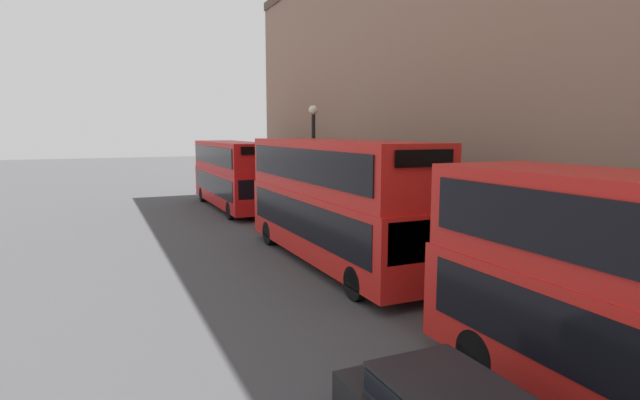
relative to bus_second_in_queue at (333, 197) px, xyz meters
name	(u,v)px	position (x,y,z in m)	size (l,w,h in m)	color
bus_second_in_queue	(333,197)	(0.00, 0.00, 0.00)	(2.59, 10.96, 4.50)	red
bus_third_in_queue	(232,172)	(0.00, 14.43, -0.17)	(2.59, 10.90, 4.16)	red
street_lamp	(313,154)	(1.76, 5.79, 1.28)	(0.44, 0.44, 6.03)	black
pedestrian	(360,224)	(2.58, 2.60, -1.66)	(0.36, 0.36, 1.76)	#334C6B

